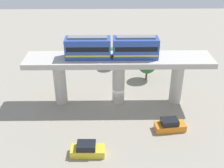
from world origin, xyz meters
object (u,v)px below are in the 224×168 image
parked_car_orange (170,125)px  tree_near_viaduct (147,64)px  train (112,48)px  tree_mid_lot (114,53)px  parked_car_yellow (87,150)px  tree_far_corner (152,46)px

parked_car_orange → tree_near_viaduct: bearing=-0.9°
train → tree_near_viaduct: size_ratio=2.83×
tree_mid_lot → train: bearing=177.6°
parked_car_yellow → parked_car_orange: (4.74, -11.15, 0.00)m
parked_car_orange → tree_near_viaduct: size_ratio=0.91×
parked_car_yellow → parked_car_orange: same height
parked_car_orange → tree_mid_lot: size_ratio=0.99×
parked_car_orange → tree_far_corner: size_ratio=0.79×
parked_car_yellow → tree_near_viaduct: (19.80, -9.68, 2.33)m
parked_car_yellow → tree_mid_lot: size_ratio=0.96×
train → parked_car_orange: (-7.28, -7.97, -8.68)m
parked_car_yellow → tree_near_viaduct: bearing=-25.3°
tree_near_viaduct → tree_mid_lot: (5.09, 5.97, 0.02)m
parked_car_orange → tree_near_viaduct: 15.30m
tree_mid_lot → tree_far_corner: 7.99m
tree_far_corner → train: bearing=150.8°
parked_car_yellow → tree_far_corner: tree_far_corner is taller
train → tree_far_corner: train is taller
parked_car_yellow → tree_far_corner: 29.31m
parked_car_yellow → tree_mid_lot: (24.89, -3.71, 2.35)m
tree_near_viaduct → tree_far_corner: (7.02, -1.75, 0.72)m
train → parked_car_yellow: size_ratio=3.21×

